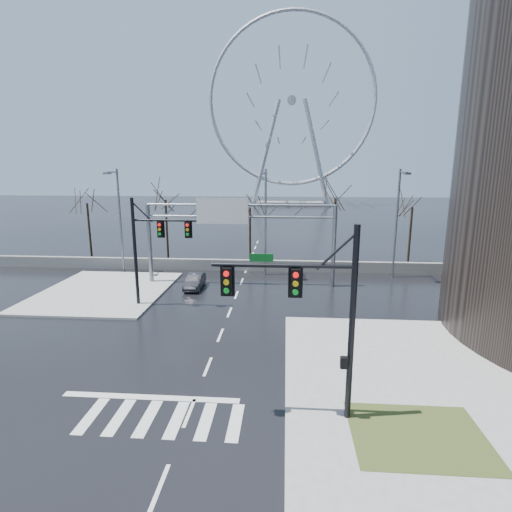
# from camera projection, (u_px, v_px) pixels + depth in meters

# --- Properties ---
(ground) EXTENTS (260.00, 260.00, 0.00)m
(ground) POSITION_uv_depth(u_px,v_px,m) (208.00, 367.00, 20.57)
(ground) COLOR black
(ground) RESTS_ON ground
(sidewalk_right_ext) EXTENTS (12.00, 10.00, 0.15)m
(sidewalk_right_ext) POSITION_uv_depth(u_px,v_px,m) (396.00, 354.00, 21.77)
(sidewalk_right_ext) COLOR gray
(sidewalk_right_ext) RESTS_ON ground
(sidewalk_far) EXTENTS (10.00, 12.00, 0.15)m
(sidewalk_far) POSITION_uv_depth(u_px,v_px,m) (105.00, 291.00, 33.05)
(sidewalk_far) COLOR gray
(sidewalk_far) RESTS_ON ground
(grass_strip) EXTENTS (5.00, 4.00, 0.02)m
(grass_strip) POSITION_uv_depth(u_px,v_px,m) (418.00, 436.00, 15.01)
(grass_strip) COLOR #35401A
(grass_strip) RESTS_ON sidewalk_near
(barrier_wall) EXTENTS (52.00, 0.50, 1.10)m
(barrier_wall) POSITION_uv_depth(u_px,v_px,m) (246.00, 265.00, 39.94)
(barrier_wall) COLOR slate
(barrier_wall) RESTS_ON ground
(signal_mast_near) EXTENTS (5.52, 0.41, 8.00)m
(signal_mast_near) POSITION_uv_depth(u_px,v_px,m) (317.00, 305.00, 15.22)
(signal_mast_near) COLOR black
(signal_mast_near) RESTS_ON ground
(signal_mast_far) EXTENTS (4.72, 0.41, 8.00)m
(signal_mast_far) POSITION_uv_depth(u_px,v_px,m) (150.00, 242.00, 28.70)
(signal_mast_far) COLOR black
(signal_mast_far) RESTS_ON ground
(sign_gantry) EXTENTS (16.36, 0.40, 7.60)m
(sign_gantry) POSITION_uv_depth(u_px,v_px,m) (236.00, 226.00, 34.07)
(sign_gantry) COLOR slate
(sign_gantry) RESTS_ON ground
(streetlight_left) EXTENTS (0.50, 2.55, 10.00)m
(streetlight_left) POSITION_uv_depth(u_px,v_px,m) (118.00, 213.00, 37.89)
(streetlight_left) COLOR slate
(streetlight_left) RESTS_ON ground
(streetlight_mid) EXTENTS (0.50, 2.55, 10.00)m
(streetlight_mid) POSITION_uv_depth(u_px,v_px,m) (265.00, 214.00, 36.86)
(streetlight_mid) COLOR slate
(streetlight_mid) RESTS_ON ground
(streetlight_right) EXTENTS (0.50, 2.55, 10.00)m
(streetlight_right) POSITION_uv_depth(u_px,v_px,m) (398.00, 215.00, 35.99)
(streetlight_right) COLOR slate
(streetlight_right) RESTS_ON ground
(tree_far_left) EXTENTS (3.50, 3.50, 7.00)m
(tree_far_left) POSITION_uv_depth(u_px,v_px,m) (88.00, 210.00, 44.08)
(tree_far_left) COLOR black
(tree_far_left) RESTS_ON ground
(tree_left) EXTENTS (3.75, 3.75, 7.50)m
(tree_left) POSITION_uv_depth(u_px,v_px,m) (166.00, 207.00, 42.85)
(tree_left) COLOR black
(tree_left) RESTS_ON ground
(tree_center) EXTENTS (3.25, 3.25, 6.50)m
(tree_center) POSITION_uv_depth(u_px,v_px,m) (250.00, 214.00, 43.34)
(tree_center) COLOR black
(tree_center) RESTS_ON ground
(tree_right) EXTENTS (3.90, 3.90, 7.80)m
(tree_right) POSITION_uv_depth(u_px,v_px,m) (335.00, 206.00, 41.48)
(tree_right) COLOR black
(tree_right) RESTS_ON ground
(tree_far_right) EXTENTS (3.40, 3.40, 6.80)m
(tree_far_right) POSITION_uv_depth(u_px,v_px,m) (412.00, 214.00, 41.55)
(tree_far_right) COLOR black
(tree_far_right) RESTS_ON ground
(ferris_wheel) EXTENTS (45.00, 6.00, 50.91)m
(ferris_wheel) POSITION_uv_depth(u_px,v_px,m) (292.00, 108.00, 107.18)
(ferris_wheel) COLOR gray
(ferris_wheel) RESTS_ON ground
(car) EXTENTS (1.31, 3.69, 1.21)m
(car) POSITION_uv_depth(u_px,v_px,m) (195.00, 281.00, 34.03)
(car) COLOR black
(car) RESTS_ON ground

